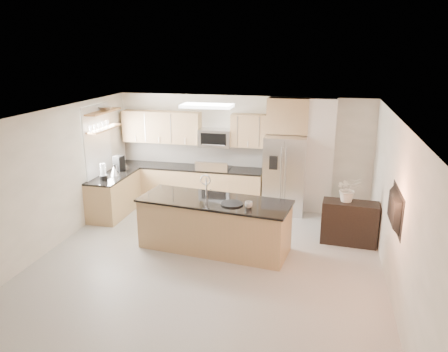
% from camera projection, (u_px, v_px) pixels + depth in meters
% --- Properties ---
extents(floor, '(6.50, 6.50, 0.00)m').
position_uv_depth(floor, '(207.00, 263.00, 7.69)').
color(floor, '#ADAAA5').
rests_on(floor, ground).
extents(ceiling, '(6.00, 6.50, 0.02)m').
position_uv_depth(ceiling, '(205.00, 117.00, 6.96)').
color(ceiling, white).
rests_on(ceiling, wall_back).
extents(wall_back, '(6.00, 0.02, 2.60)m').
position_uv_depth(wall_back, '(242.00, 151.00, 10.36)').
color(wall_back, silver).
rests_on(wall_back, floor).
extents(wall_front, '(6.00, 0.02, 2.60)m').
position_uv_depth(wall_front, '(119.00, 297.00, 4.29)').
color(wall_front, silver).
rests_on(wall_front, floor).
extents(wall_left, '(0.02, 6.50, 2.60)m').
position_uv_depth(wall_left, '(48.00, 182.00, 7.97)').
color(wall_left, silver).
rests_on(wall_left, floor).
extents(wall_right, '(0.02, 6.50, 2.60)m').
position_uv_depth(wall_right, '(395.00, 208.00, 6.68)').
color(wall_right, silver).
rests_on(wall_right, floor).
extents(back_counter, '(3.55, 0.66, 1.44)m').
position_uv_depth(back_counter, '(189.00, 184.00, 10.56)').
color(back_counter, tan).
rests_on(back_counter, floor).
extents(left_counter, '(0.66, 1.50, 0.92)m').
position_uv_depth(left_counter, '(114.00, 195.00, 9.87)').
color(left_counter, tan).
rests_on(left_counter, floor).
extents(range, '(0.76, 0.64, 1.14)m').
position_uv_depth(range, '(214.00, 186.00, 10.42)').
color(range, black).
rests_on(range, floor).
extents(upper_cabinets, '(3.50, 0.33, 0.75)m').
position_uv_depth(upper_cabinets, '(187.00, 128.00, 10.34)').
color(upper_cabinets, tan).
rests_on(upper_cabinets, wall_back).
extents(microwave, '(0.76, 0.40, 0.40)m').
position_uv_depth(microwave, '(215.00, 138.00, 10.20)').
color(microwave, silver).
rests_on(microwave, upper_cabinets).
extents(refrigerator, '(0.92, 0.78, 1.78)m').
position_uv_depth(refrigerator, '(285.00, 174.00, 9.90)').
color(refrigerator, silver).
rests_on(refrigerator, floor).
extents(partition_column, '(0.60, 0.30, 2.60)m').
position_uv_depth(partition_column, '(320.00, 156.00, 9.83)').
color(partition_column, silver).
rests_on(partition_column, floor).
extents(window, '(0.04, 1.15, 1.65)m').
position_uv_depth(window, '(97.00, 143.00, 9.59)').
color(window, white).
rests_on(window, wall_left).
extents(shelf_lower, '(0.30, 1.20, 0.04)m').
position_uv_depth(shelf_lower, '(104.00, 128.00, 9.58)').
color(shelf_lower, olive).
rests_on(shelf_lower, wall_left).
extents(shelf_upper, '(0.30, 1.20, 0.04)m').
position_uv_depth(shelf_upper, '(103.00, 112.00, 9.47)').
color(shelf_upper, olive).
rests_on(shelf_upper, wall_left).
extents(ceiling_fixture, '(1.00, 0.50, 0.06)m').
position_uv_depth(ceiling_fixture, '(207.00, 106.00, 8.55)').
color(ceiling_fixture, white).
rests_on(ceiling_fixture, ceiling).
extents(island, '(2.90, 1.34, 1.39)m').
position_uv_depth(island, '(214.00, 224.00, 8.15)').
color(island, tan).
rests_on(island, floor).
extents(credenza, '(1.07, 0.50, 0.84)m').
position_uv_depth(credenza, '(349.00, 223.00, 8.39)').
color(credenza, black).
rests_on(credenza, floor).
extents(cup, '(0.18, 0.18, 0.11)m').
position_uv_depth(cup, '(249.00, 205.00, 7.62)').
color(cup, silver).
rests_on(cup, island).
extents(platter, '(0.46, 0.46, 0.02)m').
position_uv_depth(platter, '(232.00, 204.00, 7.78)').
color(platter, black).
rests_on(platter, island).
extents(blender, '(0.16, 0.16, 0.37)m').
position_uv_depth(blender, '(103.00, 173.00, 9.32)').
color(blender, black).
rests_on(blender, left_counter).
extents(kettle, '(0.20, 0.20, 0.25)m').
position_uv_depth(kettle, '(114.00, 171.00, 9.69)').
color(kettle, silver).
rests_on(kettle, left_counter).
extents(coffee_maker, '(0.22, 0.25, 0.35)m').
position_uv_depth(coffee_maker, '(119.00, 164.00, 10.05)').
color(coffee_maker, black).
rests_on(coffee_maker, left_counter).
extents(bowl, '(0.45, 0.45, 0.10)m').
position_uv_depth(bowl, '(105.00, 108.00, 9.58)').
color(bowl, silver).
rests_on(bowl, shelf_upper).
extents(flower_vase, '(0.82, 0.77, 0.73)m').
position_uv_depth(flower_vase, '(349.00, 183.00, 8.24)').
color(flower_vase, silver).
rests_on(flower_vase, credenza).
extents(television, '(0.14, 1.08, 0.62)m').
position_uv_depth(television, '(391.00, 209.00, 6.50)').
color(television, black).
rests_on(television, wall_right).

